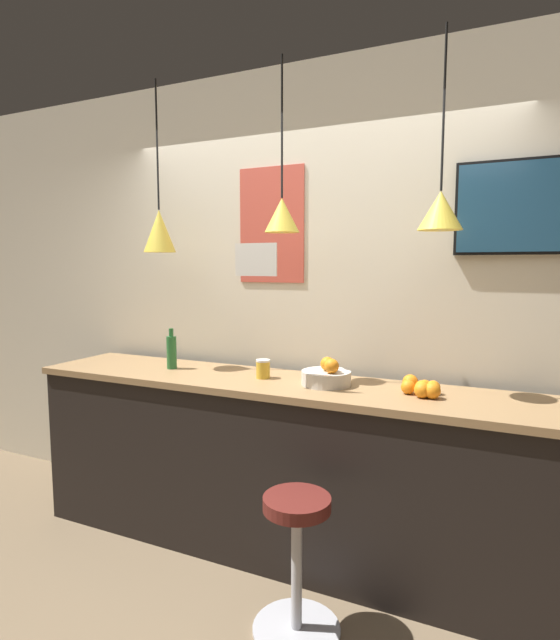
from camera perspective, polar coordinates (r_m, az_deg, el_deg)
The scene contains 14 objects.
ground_plane at distance 2.85m, azimuth -5.23°, elevation -29.67°, with size 14.00×14.00×0.00m, color #756047.
back_wall at distance 3.18m, azimuth 3.12°, elevation 2.24°, with size 8.00×0.06×2.90m.
service_counter at distance 3.02m, azimuth -0.00°, elevation -16.37°, with size 3.11×0.61×1.02m.
bar_stool at distance 2.48m, azimuth 1.92°, elevation -24.82°, with size 0.41×0.41×0.64m.
fruit_bowl at distance 2.77m, azimuth 5.37°, elevation -6.34°, with size 0.27×0.27×0.16m.
orange_pile at distance 2.66m, azimuth 15.87°, elevation -7.41°, with size 0.21×0.22×0.08m.
juice_bottle at distance 3.25m, azimuth -12.28°, elevation -3.55°, with size 0.06×0.06×0.26m.
spread_jar at distance 2.92m, azimuth -1.95°, elevation -5.60°, with size 0.08×0.08×0.11m.
pendant_lamp_left at distance 3.26m, azimuth -13.62°, elevation 9.93°, with size 0.20×0.20×1.05m.
pendant_lamp_middle at distance 2.83m, azimuth 0.22°, elevation 12.01°, with size 0.20×0.20×0.95m.
pendant_lamp_right at distance 2.59m, azimuth 17.86°, elevation 11.94°, with size 0.22×0.22×0.96m.
mounted_tv at distance 2.91m, azimuth 25.49°, elevation 11.57°, with size 0.61×0.04×0.49m.
hanging_menu_board at distance 2.60m, azimuth -2.78°, elevation 6.91°, with size 0.24×0.01×0.17m.
wall_poster at distance 3.24m, azimuth -0.99°, elevation 10.79°, with size 0.45×0.01×0.73m.
Camera 1 is at (1.17, -1.99, 1.67)m, focal length 28.00 mm.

